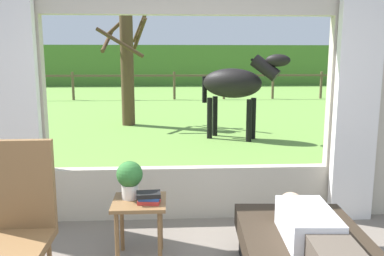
{
  "coord_description": "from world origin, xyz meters",
  "views": [
    {
      "loc": [
        -0.21,
        -1.81,
        1.69
      ],
      "look_at": [
        0.0,
        1.8,
        1.05
      ],
      "focal_mm": 37.46,
      "sensor_mm": 36.0,
      "label": 1
    }
  ],
  "objects_px": {
    "horse": "(236,84)",
    "rocking_chair": "(17,224)",
    "reclining_person": "(318,238)",
    "potted_plant": "(130,177)",
    "book_stack": "(149,197)",
    "side_table": "(140,211)",
    "pasture_tree": "(127,63)"
  },
  "relations": [
    {
      "from": "rocking_chair",
      "to": "pasture_tree",
      "type": "distance_m",
      "value": 7.36
    },
    {
      "from": "reclining_person",
      "to": "side_table",
      "type": "distance_m",
      "value": 1.45
    },
    {
      "from": "potted_plant",
      "to": "book_stack",
      "type": "xyz_separation_m",
      "value": [
        0.16,
        -0.12,
        -0.14
      ]
    },
    {
      "from": "potted_plant",
      "to": "book_stack",
      "type": "distance_m",
      "value": 0.24
    },
    {
      "from": "side_table",
      "to": "pasture_tree",
      "type": "distance_m",
      "value": 6.95
    },
    {
      "from": "side_table",
      "to": "pasture_tree",
      "type": "xyz_separation_m",
      "value": [
        -0.77,
        6.81,
        1.14
      ]
    },
    {
      "from": "reclining_person",
      "to": "potted_plant",
      "type": "height_order",
      "value": "potted_plant"
    },
    {
      "from": "pasture_tree",
      "to": "side_table",
      "type": "bearing_deg",
      "value": -83.59
    },
    {
      "from": "horse",
      "to": "pasture_tree",
      "type": "relative_size",
      "value": 0.56
    },
    {
      "from": "potted_plant",
      "to": "pasture_tree",
      "type": "distance_m",
      "value": 6.84
    },
    {
      "from": "potted_plant",
      "to": "pasture_tree",
      "type": "height_order",
      "value": "pasture_tree"
    },
    {
      "from": "book_stack",
      "to": "horse",
      "type": "relative_size",
      "value": 0.12
    },
    {
      "from": "side_table",
      "to": "horse",
      "type": "distance_m",
      "value": 5.22
    },
    {
      "from": "book_stack",
      "to": "horse",
      "type": "height_order",
      "value": "horse"
    },
    {
      "from": "horse",
      "to": "rocking_chair",
      "type": "bearing_deg",
      "value": 2.59
    },
    {
      "from": "reclining_person",
      "to": "side_table",
      "type": "xyz_separation_m",
      "value": [
        -1.22,
        0.78,
        -0.1
      ]
    },
    {
      "from": "rocking_chair",
      "to": "horse",
      "type": "distance_m",
      "value": 5.94
    },
    {
      "from": "horse",
      "to": "book_stack",
      "type": "bearing_deg",
      "value": 9.73
    },
    {
      "from": "side_table",
      "to": "pasture_tree",
      "type": "height_order",
      "value": "pasture_tree"
    },
    {
      "from": "rocking_chair",
      "to": "book_stack",
      "type": "relative_size",
      "value": 5.51
    },
    {
      "from": "reclining_person",
      "to": "potted_plant",
      "type": "bearing_deg",
      "value": 150.68
    },
    {
      "from": "rocking_chair",
      "to": "horse",
      "type": "height_order",
      "value": "horse"
    },
    {
      "from": "rocking_chair",
      "to": "book_stack",
      "type": "distance_m",
      "value": 0.99
    },
    {
      "from": "book_stack",
      "to": "pasture_tree",
      "type": "distance_m",
      "value": 6.99
    },
    {
      "from": "reclining_person",
      "to": "rocking_chair",
      "type": "bearing_deg",
      "value": 175.09
    },
    {
      "from": "reclining_person",
      "to": "potted_plant",
      "type": "distance_m",
      "value": 1.56
    },
    {
      "from": "potted_plant",
      "to": "horse",
      "type": "xyz_separation_m",
      "value": [
        1.69,
        4.85,
        0.45
      ]
    },
    {
      "from": "book_stack",
      "to": "potted_plant",
      "type": "bearing_deg",
      "value": 143.49
    },
    {
      "from": "rocking_chair",
      "to": "potted_plant",
      "type": "distance_m",
      "value": 0.92
    },
    {
      "from": "side_table",
      "to": "book_stack",
      "type": "height_order",
      "value": "book_stack"
    },
    {
      "from": "side_table",
      "to": "book_stack",
      "type": "distance_m",
      "value": 0.18
    },
    {
      "from": "rocking_chair",
      "to": "book_stack",
      "type": "height_order",
      "value": "rocking_chair"
    }
  ]
}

